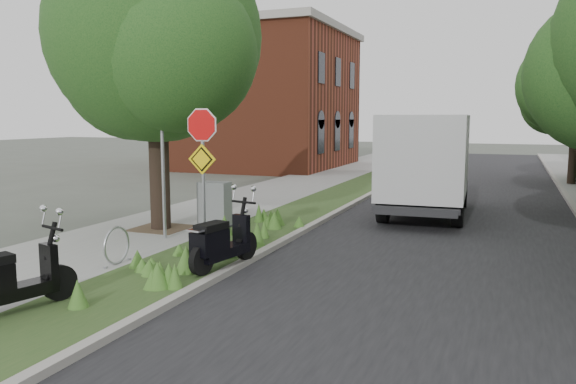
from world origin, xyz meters
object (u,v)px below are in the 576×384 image
Objects in this scene: scooter_far at (218,246)px; box_truck at (427,160)px; utility_cabinet at (215,205)px; scooter_near at (2,286)px; sign_assembly at (202,152)px.

scooter_far is 8.73m from box_truck.
scooter_far is 4.33m from utility_cabinet.
utility_cabinet reaches higher than scooter_far.
scooter_near is 0.32× the size of box_truck.
scooter_near is at bearing -86.48° from utility_cabinet.
sign_assembly is 2.07m from scooter_far.
scooter_near is at bearing -116.85° from scooter_far.
scooter_near is at bearing -102.92° from sign_assembly.
sign_assembly reaches higher than box_truck.
scooter_near is 0.97× the size of scooter_far.
sign_assembly is at bearing -64.75° from utility_cabinet.
scooter_far is 0.33× the size of box_truck.
box_truck is 6.69m from utility_cabinet.
sign_assembly is 0.54× the size of box_truck.
scooter_near is 12.49m from box_truck.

